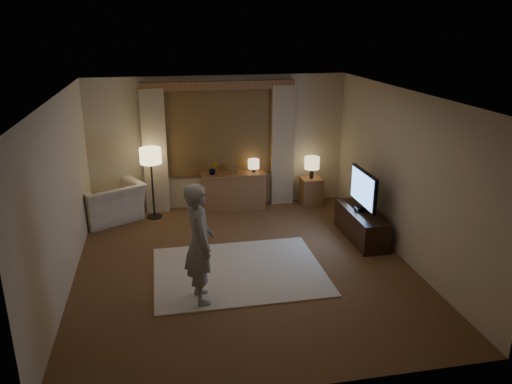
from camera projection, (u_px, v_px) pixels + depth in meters
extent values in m
cube|color=brown|center=(244.00, 267.00, 7.62)|extent=(5.00, 5.50, 0.02)
cube|color=silver|center=(242.00, 94.00, 6.78)|extent=(5.00, 5.50, 0.02)
cube|color=beige|center=(219.00, 143.00, 9.76)|extent=(5.00, 0.02, 2.60)
cube|color=beige|center=(293.00, 276.00, 4.64)|extent=(5.00, 0.02, 2.60)
cube|color=beige|center=(60.00, 197.00, 6.74)|extent=(0.02, 5.50, 2.60)
cube|color=beige|center=(404.00, 176.00, 7.66)|extent=(0.02, 5.50, 2.60)
cube|color=black|center=(219.00, 131.00, 9.65)|extent=(2.00, 0.01, 1.70)
cube|color=brown|center=(219.00, 131.00, 9.65)|extent=(2.08, 0.04, 1.78)
cube|color=tan|center=(155.00, 152.00, 9.46)|extent=(0.45, 0.12, 2.40)
cube|color=tan|center=(283.00, 146.00, 9.92)|extent=(0.45, 0.12, 2.40)
cube|color=brown|center=(219.00, 85.00, 9.32)|extent=(2.90, 0.14, 0.16)
cube|color=beige|center=(239.00, 271.00, 7.46)|extent=(2.50, 2.00, 0.02)
cube|color=brown|center=(234.00, 192.00, 9.87)|extent=(1.20, 0.40, 0.70)
cube|color=brown|center=(234.00, 170.00, 9.72)|extent=(0.16, 0.02, 0.20)
imported|color=#999999|center=(213.00, 169.00, 9.64)|extent=(0.17, 0.13, 0.30)
cylinder|color=black|center=(254.00, 171.00, 9.81)|extent=(0.08, 0.08, 0.12)
cylinder|color=#F0D290|center=(254.00, 164.00, 9.76)|extent=(0.22, 0.22, 0.18)
cylinder|color=black|center=(155.00, 217.00, 9.54)|extent=(0.29, 0.29, 0.03)
cylinder|color=black|center=(153.00, 191.00, 9.37)|extent=(0.04, 0.04, 1.08)
cylinder|color=#F0D290|center=(150.00, 156.00, 9.15)|extent=(0.40, 0.40, 0.29)
imported|color=beige|center=(109.00, 202.00, 9.28)|extent=(1.46, 1.41, 0.73)
cube|color=brown|center=(311.00, 191.00, 10.13)|extent=(0.40, 0.40, 0.56)
cylinder|color=black|center=(312.00, 173.00, 10.01)|extent=(0.08, 0.08, 0.20)
cylinder|color=#F0D290|center=(312.00, 163.00, 9.94)|extent=(0.30, 0.30, 0.24)
cube|color=black|center=(361.00, 225.00, 8.54)|extent=(0.45, 1.40, 0.50)
cube|color=black|center=(362.00, 209.00, 8.44)|extent=(0.24, 0.11, 0.07)
cube|color=black|center=(364.00, 188.00, 8.32)|extent=(0.05, 0.98, 0.60)
cube|color=#5D9BFF|center=(362.00, 188.00, 8.32)|extent=(0.00, 0.91, 0.54)
imported|color=#A29D96|center=(199.00, 243.00, 6.43)|extent=(0.47, 0.64, 1.63)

